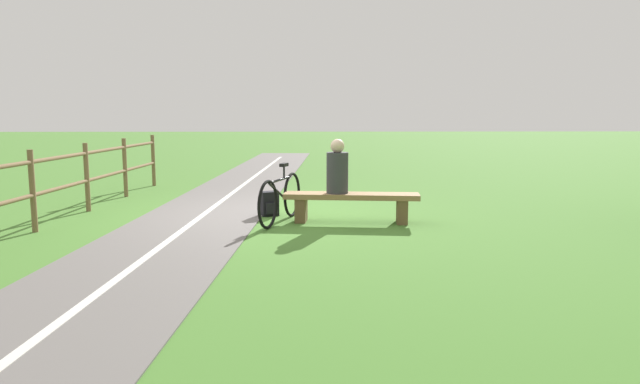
# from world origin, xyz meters

# --- Properties ---
(ground_plane) EXTENTS (80.00, 80.00, 0.00)m
(ground_plane) POSITION_xyz_m (0.00, 0.00, 0.00)
(ground_plane) COLOR #477A2D
(paved_path) EXTENTS (4.12, 36.05, 0.02)m
(paved_path) POSITION_xyz_m (1.26, 4.00, 0.01)
(paved_path) COLOR #66605E
(paved_path) RESTS_ON ground_plane
(path_centre_line) EXTENTS (2.05, 31.95, 0.00)m
(path_centre_line) POSITION_xyz_m (1.26, 4.00, 0.02)
(path_centre_line) COLOR silver
(path_centre_line) RESTS_ON paved_path
(bench) EXTENTS (2.07, 0.63, 0.45)m
(bench) POSITION_xyz_m (-1.33, 0.67, 0.32)
(bench) COLOR #937047
(bench) RESTS_ON ground_plane
(person_seated) EXTENTS (0.36, 0.36, 0.82)m
(person_seated) POSITION_xyz_m (-1.12, 0.65, 0.81)
(person_seated) COLOR #38383D
(person_seated) RESTS_ON bench
(bicycle) EXTENTS (0.59, 1.68, 0.89)m
(bicycle) POSITION_xyz_m (-0.26, 0.65, 0.38)
(bicycle) COLOR black
(bicycle) RESTS_ON ground_plane
(backpack) EXTENTS (0.32, 0.30, 0.40)m
(backpack) POSITION_xyz_m (-0.05, 0.08, 0.19)
(backpack) COLOR black
(backpack) RESTS_ON ground_plane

